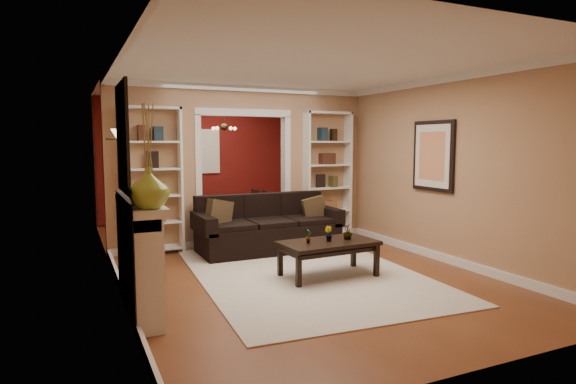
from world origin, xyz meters
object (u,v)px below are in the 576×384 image
sofa (268,223)px  bookshelf_left (153,181)px  coffee_table (328,259)px  bookshelf_right (327,175)px  fireplace (141,255)px  dining_table (225,217)px

sofa → bookshelf_left: (-1.70, 0.58, 0.70)m
coffee_table → bookshelf_left: bookshelf_left is taller
coffee_table → bookshelf_right: bookshelf_right is taller
coffee_table → fireplace: 2.42m
bookshelf_left → bookshelf_right: (3.10, 0.00, 0.00)m
bookshelf_left → coffee_table: bearing=-51.0°
coffee_table → bookshelf_left: 3.08m
dining_table → bookshelf_right: bearing=-135.5°
dining_table → fireplace: bearing=151.7°
coffee_table → fireplace: size_ratio=0.73×
bookshelf_left → fireplace: size_ratio=1.35×
bookshelf_right → dining_table: bearing=134.5°
bookshelf_right → fireplace: bearing=-145.2°
fireplace → dining_table: 4.59m
bookshelf_right → dining_table: size_ratio=1.53×
sofa → dining_table: 2.09m
bookshelf_left → dining_table: size_ratio=1.53×
coffee_table → bookshelf_right: 2.76m
bookshelf_right → fireplace: 4.47m
dining_table → bookshelf_left: bearing=132.7°
coffee_table → fireplace: (-2.39, -0.25, 0.34)m
bookshelf_left → fireplace: bearing=-102.0°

